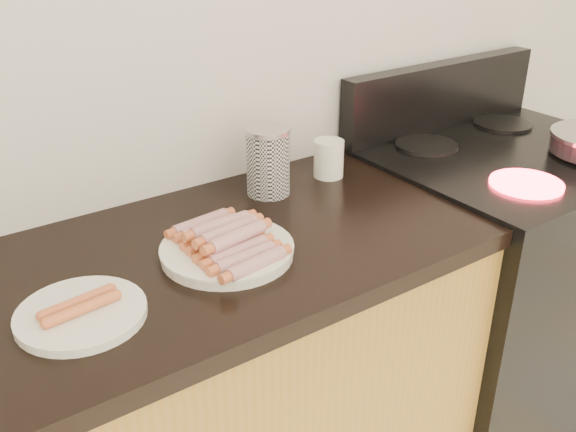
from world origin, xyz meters
TOP-DOWN VIEW (x-y plane):
  - wall_back at (0.00, 2.00)m, footprint 4.00×0.04m
  - stove at (0.78, 1.68)m, footprint 0.76×0.65m
  - stove_panel at (0.78, 1.96)m, footprint 0.76×0.06m
  - burner_near_left at (0.61, 1.51)m, footprint 0.18×0.18m
  - burner_far_left at (0.61, 1.84)m, footprint 0.18×0.18m
  - burner_far_right at (0.95, 1.84)m, footprint 0.18×0.18m
  - main_plate at (-0.17, 1.65)m, footprint 0.28×0.28m
  - side_plate at (-0.49, 1.60)m, footprint 0.23×0.23m
  - hotdog_pile at (-0.17, 1.65)m, footprint 0.13×0.25m
  - plain_sausages at (-0.49, 1.60)m, footprint 0.13×0.06m
  - canister at (0.07, 1.86)m, footprint 0.11×0.11m
  - mug at (0.26, 1.86)m, footprint 0.09×0.09m

SIDE VIEW (x-z plane):
  - stove at x=0.78m, z-range 0.00..0.91m
  - side_plate at x=-0.49m, z-range 0.90..0.92m
  - main_plate at x=-0.17m, z-range 0.90..0.92m
  - burner_near_left at x=0.61m, z-range 0.91..0.92m
  - burner_far_left at x=0.61m, z-range 0.91..0.92m
  - burner_far_right at x=0.95m, z-range 0.91..0.92m
  - plain_sausages at x=-0.49m, z-range 0.92..0.94m
  - hotdog_pile at x=-0.17m, z-range 0.91..0.96m
  - mug at x=0.26m, z-range 0.90..1.00m
  - canister at x=0.07m, z-range 0.90..1.07m
  - stove_panel at x=0.78m, z-range 0.91..1.11m
  - wall_back at x=0.00m, z-range 0.00..2.60m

